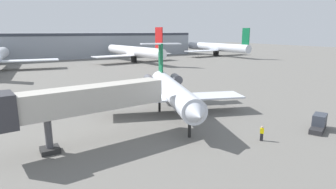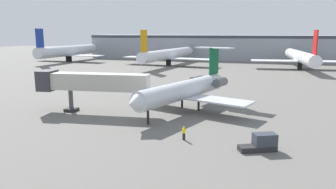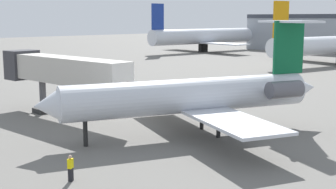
# 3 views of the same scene
# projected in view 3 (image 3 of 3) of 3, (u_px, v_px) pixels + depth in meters

# --- Properties ---
(ground_plane) EXTENTS (400.00, 400.00, 0.10)m
(ground_plane) POSITION_uv_depth(u_px,v_px,m) (201.00, 132.00, 41.90)
(ground_plane) COLOR #66635E
(regional_jet) EXTENTS (21.59, 25.61, 9.84)m
(regional_jet) POSITION_uv_depth(u_px,v_px,m) (197.00, 95.00, 40.05)
(regional_jet) COLOR silver
(regional_jet) RESTS_ON ground_plane
(jet_bridge) EXTENTS (18.09, 4.72, 6.53)m
(jet_bridge) POSITION_uv_depth(u_px,v_px,m) (57.00, 70.00, 47.33)
(jet_bridge) COLOR #B7B2A8
(jet_bridge) RESTS_ON ground_plane
(ground_crew_marshaller) EXTENTS (0.44, 0.48, 1.69)m
(ground_crew_marshaller) POSITION_uv_depth(u_px,v_px,m) (71.00, 168.00, 28.95)
(ground_crew_marshaller) COLOR black
(ground_crew_marshaller) RESTS_ON ground_plane
(parked_airliner_west_end) EXTENTS (31.87, 37.77, 13.78)m
(parked_airliner_west_end) POSITION_uv_depth(u_px,v_px,m) (203.00, 37.00, 136.59)
(parked_airliner_west_end) COLOR silver
(parked_airliner_west_end) RESTS_ON ground_plane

